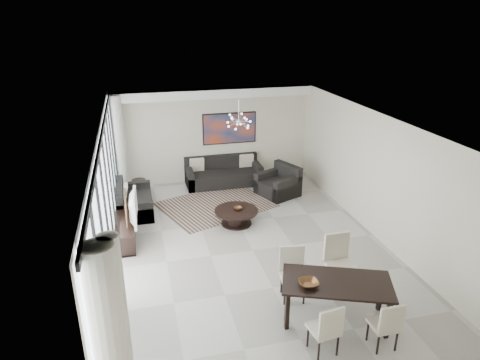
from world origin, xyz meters
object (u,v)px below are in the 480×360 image
object	(u,v)px
sofa_main	(223,175)
dining_table	(337,286)
coffee_table	(236,216)
tv_console	(125,232)
television	(130,208)

from	to	relation	value
sofa_main	dining_table	world-z (taller)	sofa_main
coffee_table	dining_table	xyz separation A→B (m)	(0.80, -3.91, 0.46)
coffee_table	tv_console	xyz separation A→B (m)	(-2.71, -0.21, 0.02)
coffee_table	tv_console	world-z (taller)	tv_console
television	dining_table	world-z (taller)	television
television	dining_table	xyz separation A→B (m)	(3.35, -3.76, -0.13)
tv_console	dining_table	size ratio (longest dim) A/B	0.75
coffee_table	sofa_main	bearing A→B (deg)	84.71
coffee_table	tv_console	bearing A→B (deg)	-175.64
tv_console	coffee_table	bearing A→B (deg)	4.36
tv_console	sofa_main	bearing A→B (deg)	44.64
sofa_main	dining_table	size ratio (longest dim) A/B	1.13
coffee_table	dining_table	world-z (taller)	dining_table
coffee_table	tv_console	distance (m)	2.72
coffee_table	sofa_main	world-z (taller)	sofa_main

